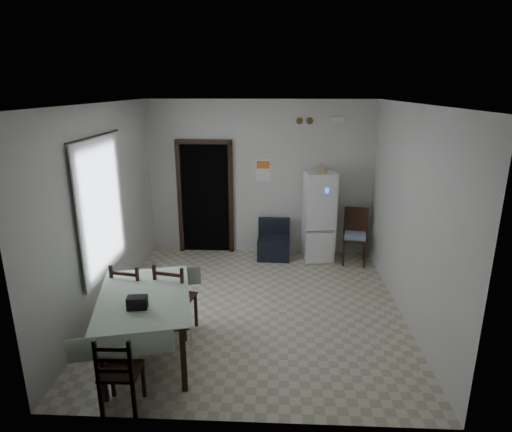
{
  "coord_description": "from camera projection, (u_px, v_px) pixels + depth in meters",
  "views": [
    {
      "loc": [
        0.3,
        -5.62,
        3.1
      ],
      "look_at": [
        0.0,
        0.5,
        1.25
      ],
      "focal_mm": 30.0,
      "sensor_mm": 36.0,
      "label": 1
    }
  ],
  "objects": [
    {
      "name": "dining_chair_near_head",
      "position": [
        121.0,
        370.0,
        4.2
      ],
      "size": [
        0.38,
        0.38,
        0.87
      ],
      "primitive_type": null,
      "rotation": [
        0.0,
        0.0,
        3.17
      ],
      "color": "black",
      "rests_on": "ground"
    },
    {
      "name": "black_bag",
      "position": [
        137.0,
        303.0,
        4.6
      ],
      "size": [
        0.22,
        0.15,
        0.14
      ],
      "primitive_type": "cube",
      "rotation": [
        0.0,
        0.0,
        0.11
      ],
      "color": "black",
      "rests_on": "dining_table"
    },
    {
      "name": "window_recess",
      "position": [
        94.0,
        207.0,
        5.74
      ],
      "size": [
        0.1,
        1.2,
        1.6
      ],
      "primitive_type": "cube",
      "color": "silver",
      "rests_on": "ground"
    },
    {
      "name": "wall_right",
      "position": [
        409.0,
        215.0,
        5.76
      ],
      "size": [
        0.02,
        4.5,
        2.9
      ],
      "primitive_type": null,
      "color": "silver",
      "rests_on": "ground"
    },
    {
      "name": "dining_chair_far_left",
      "position": [
        134.0,
        296.0,
        5.58
      ],
      "size": [
        0.49,
        0.49,
        0.98
      ],
      "primitive_type": null,
      "rotation": [
        0.0,
        0.0,
        2.96
      ],
      "color": "black",
      "rests_on": "ground"
    },
    {
      "name": "calendar",
      "position": [
        263.0,
        170.0,
        7.95
      ],
      "size": [
        0.28,
        0.02,
        0.4
      ],
      "primitive_type": "cube",
      "color": "white",
      "rests_on": "ground"
    },
    {
      "name": "corner_chair",
      "position": [
        355.0,
        237.0,
        7.73
      ],
      "size": [
        0.5,
        0.5,
        1.0
      ],
      "primitive_type": null,
      "rotation": [
        0.0,
        0.0,
        -0.18
      ],
      "color": "black",
      "rests_on": "ground"
    },
    {
      "name": "ceiling",
      "position": [
        254.0,
        103.0,
        5.44
      ],
      "size": [
        4.2,
        4.5,
        0.02
      ],
      "primitive_type": null,
      "color": "white",
      "rests_on": "ground"
    },
    {
      "name": "dining_table",
      "position": [
        147.0,
        327.0,
        5.01
      ],
      "size": [
        1.36,
        1.75,
        0.81
      ],
      "primitive_type": null,
      "rotation": [
        0.0,
        0.0,
        0.24
      ],
      "color": "#A2B59B",
      "rests_on": "ground"
    },
    {
      "name": "vent_right",
      "position": [
        310.0,
        121.0,
        7.65
      ],
      "size": [
        0.12,
        0.03,
        0.12
      ],
      "primitive_type": "cylinder",
      "rotation": [
        1.57,
        0.0,
        0.0
      ],
      "color": "brown",
      "rests_on": "ground"
    },
    {
      "name": "fridge",
      "position": [
        319.0,
        216.0,
        7.84
      ],
      "size": [
        0.6,
        0.6,
        1.65
      ],
      "primitive_type": null,
      "rotation": [
        0.0,
        0.0,
        0.12
      ],
      "color": "white",
      "rests_on": "ground"
    },
    {
      "name": "emergency_light",
      "position": [
        336.0,
        119.0,
        7.59
      ],
      "size": [
        0.25,
        0.07,
        0.09
      ],
      "primitive_type": "cube",
      "color": "white",
      "rests_on": "ground"
    },
    {
      "name": "curtain_rod",
      "position": [
        95.0,
        136.0,
        5.46
      ],
      "size": [
        0.02,
        1.6,
        0.02
      ],
      "primitive_type": "cylinder",
      "rotation": [
        1.57,
        0.0,
        0.0
      ],
      "color": "black",
      "rests_on": "ground"
    },
    {
      "name": "light_switch",
      "position": [
        268.0,
        197.0,
        8.1
      ],
      "size": [
        0.08,
        0.02,
        0.12
      ],
      "primitive_type": "cube",
      "color": "beige",
      "rests_on": "ground"
    },
    {
      "name": "calendar_image",
      "position": [
        263.0,
        165.0,
        7.91
      ],
      "size": [
        0.24,
        0.01,
        0.14
      ],
      "primitive_type": "cube",
      "color": "orange",
      "rests_on": "ground"
    },
    {
      "name": "vent_left",
      "position": [
        300.0,
        121.0,
        7.66
      ],
      "size": [
        0.12,
        0.03,
        0.12
      ],
      "primitive_type": "cylinder",
      "rotation": [
        1.57,
        0.0,
        0.0
      ],
      "color": "brown",
      "rests_on": "ground"
    },
    {
      "name": "wall_back",
      "position": [
        261.0,
        179.0,
        8.01
      ],
      "size": [
        4.2,
        0.02,
        2.9
      ],
      "primitive_type": null,
      "color": "silver",
      "rests_on": "ground"
    },
    {
      "name": "doorway",
      "position": [
        207.0,
        196.0,
        8.37
      ],
      "size": [
        1.06,
        0.52,
        2.22
      ],
      "color": "black",
      "rests_on": "ground"
    },
    {
      "name": "curtain",
      "position": [
        102.0,
        208.0,
        5.74
      ],
      "size": [
        0.02,
        1.45,
        1.85
      ],
      "primitive_type": "cube",
      "color": "silver",
      "rests_on": "ground"
    },
    {
      "name": "dining_chair_far_right",
      "position": [
        176.0,
        297.0,
        5.52
      ],
      "size": [
        0.51,
        0.51,
        1.0
      ],
      "primitive_type": null,
      "rotation": [
        0.0,
        0.0,
        2.93
      ],
      "color": "black",
      "rests_on": "ground"
    },
    {
      "name": "navy_seat",
      "position": [
        274.0,
        240.0,
        8.01
      ],
      "size": [
        0.61,
        0.59,
        0.72
      ],
      "primitive_type": null,
      "rotation": [
        0.0,
        0.0,
        -0.03
      ],
      "color": "black",
      "rests_on": "ground"
    },
    {
      "name": "tan_cone",
      "position": [
        322.0,
        168.0,
        7.49
      ],
      "size": [
        0.22,
        0.22,
        0.17
      ],
      "primitive_type": "cone",
      "rotation": [
        0.0,
        0.0,
        -0.03
      ],
      "color": "tan",
      "rests_on": "fridge"
    },
    {
      "name": "wall_front",
      "position": [
        241.0,
        285.0,
        3.71
      ],
      "size": [
        4.2,
        0.02,
        2.9
      ],
      "primitive_type": null,
      "color": "silver",
      "rests_on": "ground"
    },
    {
      "name": "wall_left",
      "position": [
        104.0,
        211.0,
        5.96
      ],
      "size": [
        0.02,
        4.5,
        2.9
      ],
      "primitive_type": null,
      "color": "silver",
      "rests_on": "ground"
    },
    {
      "name": "ground",
      "position": [
        254.0,
        307.0,
        6.28
      ],
      "size": [
        4.5,
        4.5,
        0.0
      ],
      "primitive_type": "plane",
      "color": "beige",
      "rests_on": "ground"
    }
  ]
}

